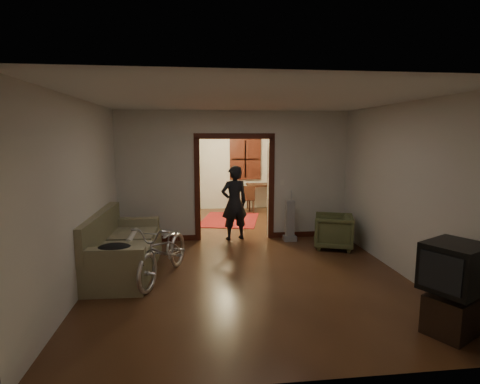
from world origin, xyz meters
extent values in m
cube|color=#371E11|center=(0.00, 0.00, 0.00)|extent=(5.00, 8.50, 0.01)
cube|color=white|center=(0.00, 0.00, 2.80)|extent=(5.00, 8.50, 0.01)
cube|color=beige|center=(0.00, 4.25, 1.40)|extent=(5.00, 0.02, 2.80)
cube|color=beige|center=(-2.50, 0.00, 1.40)|extent=(0.02, 8.50, 2.80)
cube|color=beige|center=(2.50, 0.00, 1.40)|extent=(0.02, 8.50, 2.80)
cube|color=beige|center=(0.00, 0.75, 1.40)|extent=(5.00, 0.14, 2.80)
cube|color=#37140C|center=(0.00, 0.75, 1.10)|extent=(1.74, 0.20, 2.32)
cube|color=black|center=(0.70, 4.21, 1.55)|extent=(0.98, 0.06, 1.28)
sphere|color=#FFE0A5|center=(0.00, 2.50, 2.35)|extent=(0.24, 0.24, 0.24)
cube|color=silver|center=(1.05, 0.68, 1.25)|extent=(0.08, 0.01, 0.12)
cube|color=#6B6847|center=(-2.06, -1.09, 0.50)|extent=(1.06, 2.22, 1.00)
cylinder|color=beige|center=(-1.96, -0.79, 0.53)|extent=(0.10, 0.82, 0.10)
ellipsoid|color=black|center=(-2.01, -2.00, 0.68)|extent=(0.48, 0.36, 0.14)
imported|color=silver|center=(-1.36, -1.50, 0.46)|extent=(1.15, 1.86, 0.92)
imported|color=#4B522E|center=(1.92, -0.21, 0.35)|extent=(0.96, 0.95, 0.69)
cube|color=black|center=(2.04, -3.62, 0.23)|extent=(0.66, 0.64, 0.46)
cube|color=black|center=(2.04, -3.62, 0.81)|extent=(0.82, 0.79, 0.54)
cube|color=gray|center=(1.18, 0.40, 0.44)|extent=(0.33, 0.29, 0.89)
imported|color=black|center=(-0.01, 0.67, 0.82)|extent=(0.67, 0.53, 1.63)
cube|color=maroon|center=(0.06, 2.58, 0.01)|extent=(1.85, 2.19, 0.01)
cube|color=#232D1B|center=(-1.42, 3.77, 1.00)|extent=(1.11, 0.78, 2.01)
sphere|color=#1E5972|center=(-1.42, 3.77, 1.94)|extent=(0.26, 0.26, 0.26)
cube|color=black|center=(1.25, 3.88, 0.40)|extent=(1.19, 0.86, 0.79)
cube|color=black|center=(0.68, 3.49, 0.41)|extent=(0.43, 0.43, 0.83)
camera|label=1|loc=(-0.84, -7.34, 2.26)|focal=28.00mm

